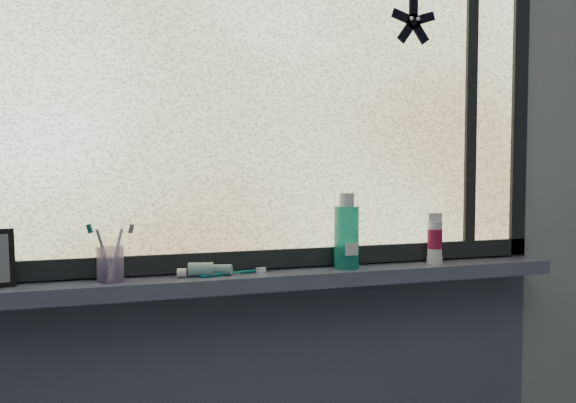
# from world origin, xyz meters

# --- Properties ---
(wall_back) EXTENTS (3.00, 0.01, 2.50)m
(wall_back) POSITION_xyz_m (0.00, 1.30, 1.25)
(wall_back) COLOR #9EA3A8
(wall_back) RESTS_ON ground
(windowsill) EXTENTS (1.62, 0.14, 0.04)m
(windowsill) POSITION_xyz_m (0.00, 1.23, 1.00)
(windowsill) COLOR #4E5168
(windowsill) RESTS_ON wall_back
(window_pane) EXTENTS (1.50, 0.01, 1.00)m
(window_pane) POSITION_xyz_m (0.00, 1.28, 1.53)
(window_pane) COLOR silver
(window_pane) RESTS_ON wall_back
(frame_bottom) EXTENTS (1.60, 0.03, 0.05)m
(frame_bottom) POSITION_xyz_m (0.00, 1.28, 1.05)
(frame_bottom) COLOR black
(frame_bottom) RESTS_ON windowsill
(frame_right) EXTENTS (0.05, 0.03, 1.10)m
(frame_right) POSITION_xyz_m (0.78, 1.28, 1.53)
(frame_right) COLOR black
(frame_right) RESTS_ON wall_back
(frame_mullion) EXTENTS (0.03, 0.03, 1.00)m
(frame_mullion) POSITION_xyz_m (0.60, 1.28, 1.53)
(frame_mullion) COLOR black
(frame_mullion) RESTS_ON wall_back
(starfish_sticker) EXTENTS (0.15, 0.02, 0.15)m
(starfish_sticker) POSITION_xyz_m (0.40, 1.27, 1.72)
(starfish_sticker) COLOR black
(starfish_sticker) RESTS_ON window_pane
(toothpaste_tube) EXTENTS (0.21, 0.10, 0.04)m
(toothpaste_tube) POSITION_xyz_m (-0.21, 1.23, 1.04)
(toothpaste_tube) COLOR silver
(toothpaste_tube) RESTS_ON windowsill
(toothbrush_cup) EXTENTS (0.08, 0.08, 0.09)m
(toothbrush_cup) POSITION_xyz_m (-0.46, 1.23, 1.06)
(toothbrush_cup) COLOR #C3AAE1
(toothbrush_cup) RESTS_ON windowsill
(toothbrush_lying) EXTENTS (0.20, 0.06, 0.01)m
(toothbrush_lying) POSITION_xyz_m (-0.16, 1.22, 1.03)
(toothbrush_lying) COLOR #0B6566
(toothbrush_lying) RESTS_ON windowsill
(mouthwash_bottle) EXTENTS (0.08, 0.08, 0.17)m
(mouthwash_bottle) POSITION_xyz_m (0.17, 1.23, 1.12)
(mouthwash_bottle) COLOR #21AD94
(mouthwash_bottle) RESTS_ON windowsill
(cream_tube) EXTENTS (0.06, 0.06, 0.10)m
(cream_tube) POSITION_xyz_m (0.46, 1.23, 1.10)
(cream_tube) COLOR silver
(cream_tube) RESTS_ON windowsill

